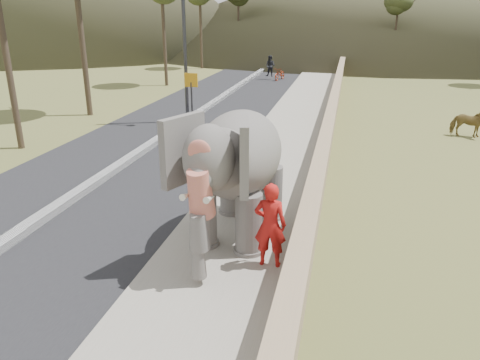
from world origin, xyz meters
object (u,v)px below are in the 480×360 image
(lamppost, at_px, (190,13))
(elephant_and_man, at_px, (240,171))
(cow, at_px, (469,123))
(motorcyclist, at_px, (276,71))

(lamppost, xyz_separation_m, elephant_and_man, (4.71, -10.90, -3.25))
(cow, distance_m, elephant_and_man, 13.18)
(lamppost, xyz_separation_m, motorcyclist, (1.60, 14.73, -4.18))
(cow, xyz_separation_m, motorcyclist, (-10.34, 14.66, 0.10))
(lamppost, relative_size, motorcyclist, 4.39)
(lamppost, xyz_separation_m, cow, (11.94, 0.07, -4.28))
(elephant_and_man, relative_size, motorcyclist, 2.33)
(cow, bearing_deg, motorcyclist, 42.97)
(cow, height_order, elephant_and_man, elephant_and_man)
(lamppost, height_order, cow, lamppost)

